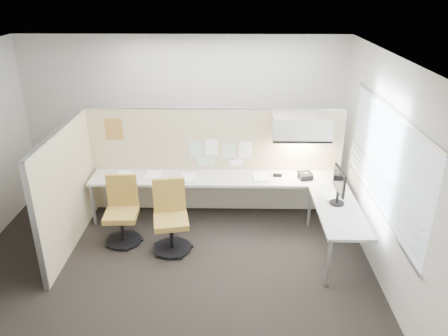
{
  "coord_description": "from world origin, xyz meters",
  "views": [
    {
      "loc": [
        0.82,
        -5.0,
        3.63
      ],
      "look_at": [
        0.72,
        0.8,
        1.09
      ],
      "focal_mm": 35.0,
      "sensor_mm": 36.0,
      "label": 1
    }
  ],
  "objects_px": {
    "desk": "(238,189)",
    "phone": "(305,176)",
    "chair_left": "(122,212)",
    "monitor": "(339,184)",
    "chair_right": "(171,219)"
  },
  "relations": [
    {
      "from": "chair_left",
      "to": "desk",
      "type": "bearing_deg",
      "value": 14.78
    },
    {
      "from": "desk",
      "to": "chair_left",
      "type": "xyz_separation_m",
      "value": [
        -1.71,
        -0.54,
        -0.14
      ]
    },
    {
      "from": "chair_left",
      "to": "phone",
      "type": "distance_m",
      "value": 2.85
    },
    {
      "from": "chair_left",
      "to": "monitor",
      "type": "distance_m",
      "value": 3.14
    },
    {
      "from": "chair_right",
      "to": "phone",
      "type": "relative_size",
      "value": 4.16
    },
    {
      "from": "desk",
      "to": "chair_right",
      "type": "relative_size",
      "value": 3.9
    },
    {
      "from": "chair_left",
      "to": "chair_right",
      "type": "height_order",
      "value": "chair_right"
    },
    {
      "from": "chair_left",
      "to": "chair_right",
      "type": "distance_m",
      "value": 0.77
    },
    {
      "from": "chair_right",
      "to": "desk",
      "type": "bearing_deg",
      "value": 26.4
    },
    {
      "from": "chair_left",
      "to": "phone",
      "type": "height_order",
      "value": "chair_left"
    },
    {
      "from": "chair_left",
      "to": "monitor",
      "type": "bearing_deg",
      "value": -5.95
    },
    {
      "from": "desk",
      "to": "phone",
      "type": "height_order",
      "value": "phone"
    },
    {
      "from": "desk",
      "to": "phone",
      "type": "relative_size",
      "value": 16.23
    },
    {
      "from": "monitor",
      "to": "phone",
      "type": "relative_size",
      "value": 2.1
    },
    {
      "from": "desk",
      "to": "monitor",
      "type": "distance_m",
      "value": 1.6
    }
  ]
}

